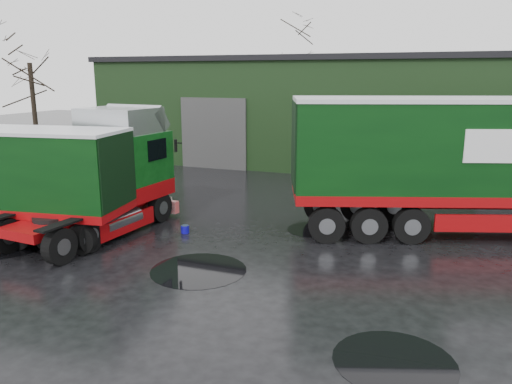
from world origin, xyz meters
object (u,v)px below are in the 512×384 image
at_px(lorry_right, 497,166).
at_px(wash_bucket, 185,229).
at_px(tree_left, 32,92).
at_px(tree_back_b, 502,96).
at_px(warehouse, 373,110).
at_px(hero_tractor, 87,174).
at_px(tree_back_a, 295,81).

height_order(lorry_right, wash_bucket, lorry_right).
height_order(tree_left, tree_back_b, tree_left).
xyz_separation_m(warehouse, lorry_right, (6.00, -13.52, -0.87)).
distance_m(tree_left, tree_back_b, 32.45).
xyz_separation_m(hero_tractor, lorry_right, (12.50, 5.15, 0.20)).
bearing_deg(hero_tractor, wash_bucket, 30.65).
bearing_deg(tree_back_b, hero_tractor, -116.83).
relative_size(hero_tractor, tree_back_a, 0.71).
height_order(wash_bucket, tree_left, tree_left).
distance_m(tree_left, tree_back_a, 21.10).
bearing_deg(tree_back_a, wash_bucket, -81.04).
xyz_separation_m(warehouse, tree_back_a, (-8.00, 10.00, 1.59)).
height_order(warehouse, tree_left, tree_left).
distance_m(wash_bucket, tree_left, 18.38).
bearing_deg(wash_bucket, tree_back_a, 98.96).
bearing_deg(warehouse, hero_tractor, -109.19).
xyz_separation_m(hero_tractor, wash_bucket, (2.80, 1.36, -1.97)).
xyz_separation_m(tree_left, tree_back_b, (27.00, 18.00, -0.50)).
bearing_deg(tree_left, warehouse, 22.83).
relative_size(lorry_right, wash_bucket, 63.56).
relative_size(tree_left, tree_back_a, 0.89).
bearing_deg(wash_bucket, warehouse, 77.95).
height_order(lorry_right, tree_back_a, tree_back_a).
bearing_deg(warehouse, wash_bucket, -102.05).
distance_m(hero_tractor, tree_left, 16.58).
bearing_deg(warehouse, tree_back_a, 128.66).
bearing_deg(lorry_right, tree_back_a, -168.38).
bearing_deg(tree_back_b, wash_bucket, -113.18).
height_order(hero_tractor, tree_left, tree_left).
distance_m(warehouse, tree_back_b, 12.82).
xyz_separation_m(tree_left, tree_back_a, (11.00, 18.00, 0.50)).
relative_size(hero_tractor, wash_bucket, 24.59).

